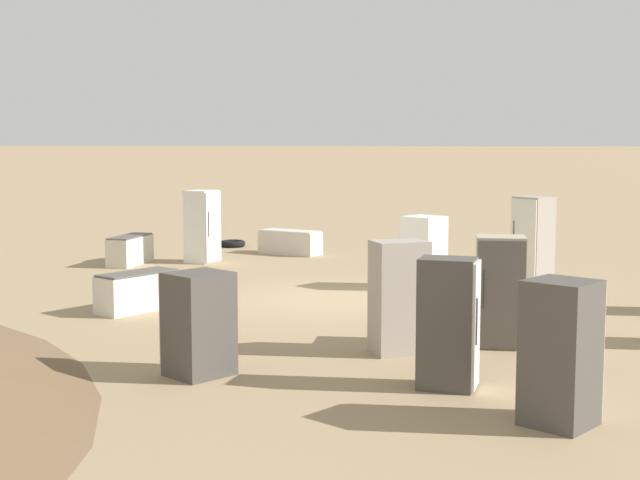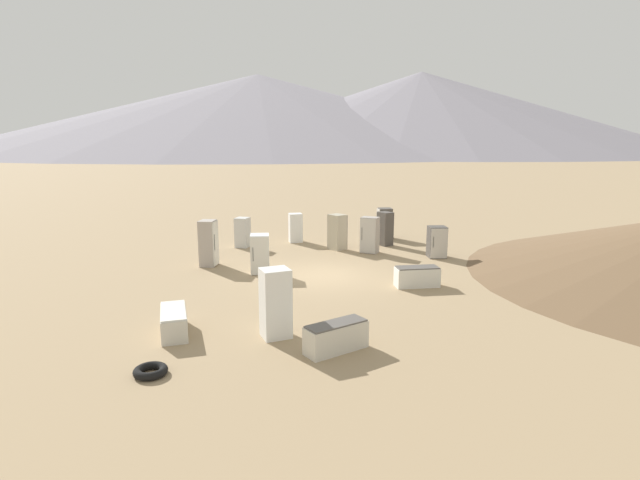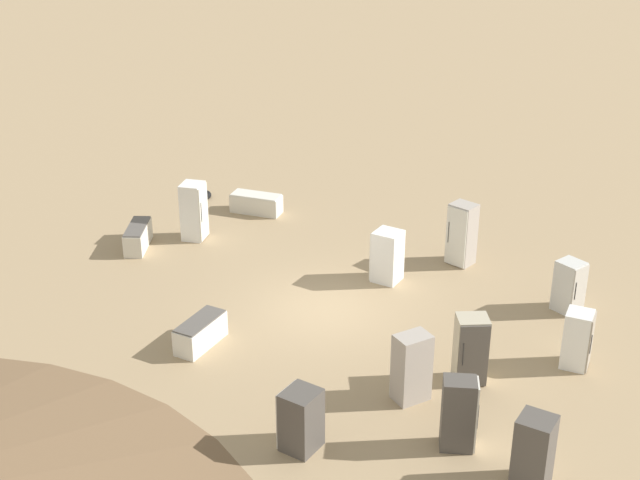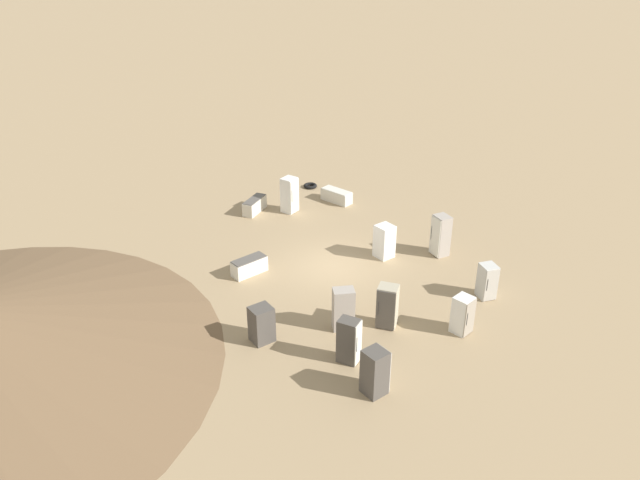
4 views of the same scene
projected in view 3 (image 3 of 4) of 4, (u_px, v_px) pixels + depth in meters
The scene contains 15 objects.
ground_plane at pixel (325, 309), 24.67m from camera, with size 1000.00×1000.00×0.00m, color #9E8460.
discarded_fridge_0 at pixel (194, 211), 28.56m from camera, with size 0.91×0.90×1.89m.
discarded_fridge_1 at pixel (256, 203), 30.75m from camera, with size 1.35×1.87×0.67m.
discarded_fridge_2 at pixel (471, 349), 21.16m from camera, with size 0.71×0.77×1.71m.
discarded_fridge_3 at pixel (569, 286), 24.32m from camera, with size 0.92×0.89×1.48m.
discarded_fridge_4 at pixel (411, 367), 20.48m from camera, with size 0.87×0.96×1.70m.
discarded_fridge_5 at pixel (459, 414), 18.85m from camera, with size 0.68×0.83×1.69m.
discarded_fridge_6 at pixel (534, 452), 17.73m from camera, with size 1.00×0.99×1.64m.
discarded_fridge_7 at pixel (462, 234), 26.89m from camera, with size 0.98×0.97×1.94m.
discarded_fridge_8 at pixel (578, 339), 21.77m from camera, with size 0.88×0.89×1.50m.
discarded_fridge_9 at pixel (301, 420), 18.89m from camera, with size 1.06×1.06×1.41m.
discarded_fridge_10 at pixel (138, 237), 28.15m from camera, with size 1.72×0.78×0.74m.
discarded_fridge_11 at pixel (387, 256), 25.94m from camera, with size 1.05×1.06×1.56m.
discarded_fridge_12 at pixel (201, 333), 22.82m from camera, with size 1.66×1.39×0.73m.
scrap_tire at pixel (201, 195), 32.07m from camera, with size 0.77×0.77×0.19m.
Camera 3 is at (-21.47, 2.16, 12.12)m, focal length 50.00 mm.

